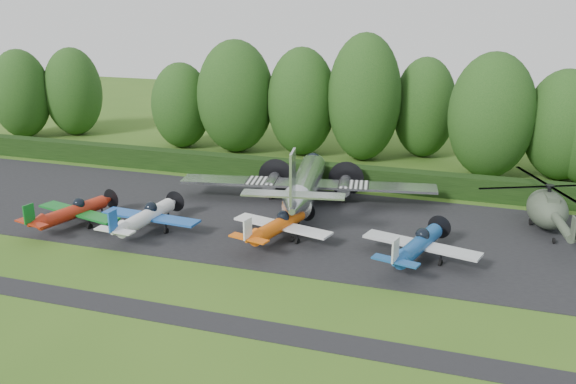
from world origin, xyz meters
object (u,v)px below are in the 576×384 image
(helicopter, at_px, (548,206))
(light_plane_white, at_px, (146,217))
(light_plane_orange, at_px, (278,225))
(light_plane_blue, at_px, (418,245))
(transport_plane, at_px, (305,184))
(light_plane_red, at_px, (73,212))

(helicopter, bearing_deg, light_plane_white, -150.87)
(light_plane_orange, relative_size, light_plane_blue, 0.96)
(light_plane_orange, height_order, light_plane_blue, light_plane_blue)
(transport_plane, distance_m, light_plane_white, 13.45)
(transport_plane, relative_size, light_plane_orange, 2.69)
(light_plane_white, bearing_deg, light_plane_orange, 4.34)
(transport_plane, relative_size, light_plane_white, 2.61)
(light_plane_white, height_order, helicopter, helicopter)
(light_plane_orange, xyz_separation_m, helicopter, (18.46, 8.64, 0.67))
(light_plane_red, distance_m, light_plane_blue, 26.02)
(light_plane_red, distance_m, light_plane_orange, 16.05)
(light_plane_red, relative_size, helicopter, 0.63)
(light_plane_blue, xyz_separation_m, helicopter, (8.39, 9.25, 0.62))
(light_plane_red, relative_size, light_plane_blue, 0.96)
(transport_plane, bearing_deg, light_plane_blue, -29.29)
(transport_plane, height_order, helicopter, transport_plane)
(light_plane_white, xyz_separation_m, helicopter, (28.39, 10.11, 0.63))
(light_plane_red, height_order, helicopter, helicopter)
(transport_plane, xyz_separation_m, helicopter, (18.96, 0.54, -0.05))
(light_plane_white, bearing_deg, transport_plane, 41.33)
(light_plane_white, bearing_deg, light_plane_red, -177.28)
(light_plane_red, distance_m, light_plane_white, 6.01)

